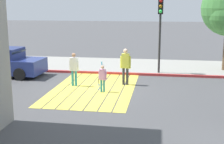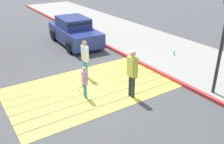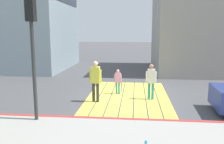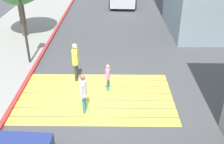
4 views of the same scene
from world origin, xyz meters
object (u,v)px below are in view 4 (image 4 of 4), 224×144
traffic_light_corner (21,6)px  pedestrian_adult_lead (75,59)px  pedestrian_adult_trailing (84,91)px  pedestrian_child_with_racket (108,76)px

traffic_light_corner → pedestrian_adult_lead: bearing=-31.7°
pedestrian_adult_lead → pedestrian_adult_trailing: (0.61, -2.45, -0.11)m
pedestrian_adult_trailing → pedestrian_child_with_racket: 1.81m
pedestrian_child_with_racket → traffic_light_corner: bearing=148.6°
pedestrian_adult_lead → pedestrian_adult_trailing: bearing=-75.9°
pedestrian_adult_lead → traffic_light_corner: bearing=148.3°
pedestrian_adult_trailing → pedestrian_child_with_racket: pedestrian_adult_trailing is taller
traffic_light_corner → pedestrian_adult_lead: size_ratio=2.33×
pedestrian_adult_trailing → pedestrian_child_with_racket: size_ratio=1.32×
traffic_light_corner → pedestrian_adult_lead: (2.61, -1.61, -1.98)m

